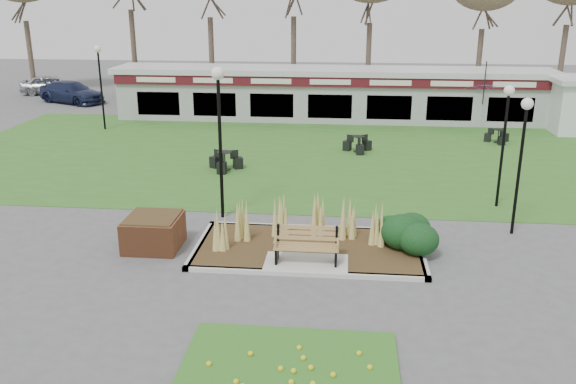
# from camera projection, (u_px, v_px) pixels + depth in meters

# --- Properties ---
(ground) EXTENTS (100.00, 100.00, 0.00)m
(ground) POSITION_uv_depth(u_px,v_px,m) (306.00, 269.00, 16.02)
(ground) COLOR #515154
(ground) RESTS_ON ground
(lawn) EXTENTS (34.00, 16.00, 0.02)m
(lawn) POSITION_uv_depth(u_px,v_px,m) (325.00, 154.00, 27.37)
(lawn) COLOR #2F631F
(lawn) RESTS_ON ground
(flower_bed) EXTENTS (4.20, 3.00, 0.16)m
(flower_bed) POSITION_uv_depth(u_px,v_px,m) (289.00, 369.00, 11.65)
(flower_bed) COLOR #29661D
(flower_bed) RESTS_ON ground
(planting_bed) EXTENTS (6.75, 3.40, 1.27)m
(planting_bed) POSITION_uv_depth(u_px,v_px,m) (355.00, 238.00, 17.07)
(planting_bed) COLOR #382C16
(planting_bed) RESTS_ON ground
(park_bench) EXTENTS (1.70, 0.66, 0.93)m
(park_bench) POSITION_uv_depth(u_px,v_px,m) (307.00, 245.00, 16.07)
(park_bench) COLOR olive
(park_bench) RESTS_ON ground
(brick_planter) EXTENTS (1.50, 1.50, 0.95)m
(brick_planter) POSITION_uv_depth(u_px,v_px,m) (153.00, 232.00, 17.23)
(brick_planter) COLOR brown
(brick_planter) RESTS_ON ground
(food_pavilion) EXTENTS (24.60, 3.40, 2.90)m
(food_pavilion) POSITION_uv_depth(u_px,v_px,m) (331.00, 94.00, 34.44)
(food_pavilion) COLOR #9A9A9D
(food_pavilion) RESTS_ON ground
(lamp_post_near_left) EXTENTS (0.40, 0.40, 4.81)m
(lamp_post_near_left) POSITION_uv_depth(u_px,v_px,m) (219.00, 110.00, 18.63)
(lamp_post_near_left) COLOR black
(lamp_post_near_left) RESTS_ON ground
(lamp_post_near_right) EXTENTS (0.34, 0.34, 4.10)m
(lamp_post_near_right) POSITION_uv_depth(u_px,v_px,m) (523.00, 137.00, 17.45)
(lamp_post_near_right) COLOR black
(lamp_post_near_right) RESTS_ON ground
(lamp_post_mid_right) EXTENTS (0.34, 0.34, 4.10)m
(lamp_post_mid_right) POSITION_uv_depth(u_px,v_px,m) (506.00, 120.00, 19.76)
(lamp_post_mid_right) COLOR black
(lamp_post_mid_right) RESTS_ON ground
(lamp_post_far_left) EXTENTS (0.36, 0.36, 4.36)m
(lamp_post_far_left) POSITION_uv_depth(u_px,v_px,m) (99.00, 69.00, 31.35)
(lamp_post_far_left) COLOR black
(lamp_post_far_left) RESTS_ON ground
(bistro_set_b) EXTENTS (1.44, 1.27, 0.76)m
(bistro_set_b) POSITION_uv_depth(u_px,v_px,m) (225.00, 164.00, 24.83)
(bistro_set_b) COLOR black
(bistro_set_b) RESTS_ON ground
(bistro_set_c) EXTENTS (1.34, 1.27, 0.72)m
(bistro_set_c) POSITION_uv_depth(u_px,v_px,m) (358.00, 146.00, 27.67)
(bistro_set_c) COLOR black
(bistro_set_c) RESTS_ON ground
(bistro_set_d) EXTENTS (1.22, 1.14, 0.65)m
(bistro_set_d) POSITION_uv_depth(u_px,v_px,m) (498.00, 138.00, 29.35)
(bistro_set_d) COLOR black
(bistro_set_d) RESTS_ON ground
(patio_umbrella) EXTENTS (2.61, 2.63, 2.45)m
(patio_umbrella) POSITION_uv_depth(u_px,v_px,m) (483.00, 100.00, 31.81)
(patio_umbrella) COLOR black
(patio_umbrella) RESTS_ON ground
(car_silver) EXTENTS (4.29, 2.25, 1.39)m
(car_silver) POSITION_uv_depth(u_px,v_px,m) (51.00, 85.00, 43.20)
(car_silver) COLOR #A4A5A9
(car_silver) RESTS_ON ground
(car_black) EXTENTS (4.41, 1.84, 1.42)m
(car_black) POSITION_uv_depth(u_px,v_px,m) (152.00, 86.00, 42.51)
(car_black) COLOR black
(car_black) RESTS_ON ground
(car_blue) EXTENTS (5.16, 3.75, 1.39)m
(car_blue) POSITION_uv_depth(u_px,v_px,m) (72.00, 92.00, 39.91)
(car_blue) COLOR navy
(car_blue) RESTS_ON ground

